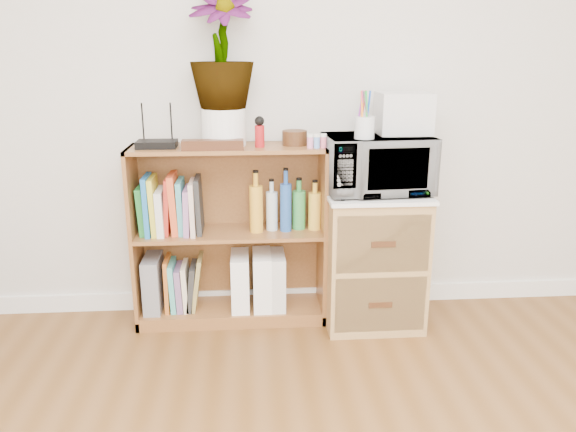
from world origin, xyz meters
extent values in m
cube|color=white|center=(0.00, 2.24, 0.05)|extent=(4.00, 0.02, 0.10)
cube|color=brown|center=(-0.35, 2.10, 0.47)|extent=(1.00, 0.30, 0.95)
cube|color=#9E7542|center=(0.40, 2.02, 0.35)|extent=(0.50, 0.45, 0.70)
imported|color=white|center=(0.40, 2.02, 0.86)|extent=(0.55, 0.39, 0.29)
cylinder|color=silver|center=(0.31, 1.92, 1.06)|extent=(0.10, 0.10, 0.11)
cube|color=silver|center=(0.54, 2.06, 1.11)|extent=(0.26, 0.22, 0.21)
cube|color=black|center=(-0.70, 2.08, 0.97)|extent=(0.20, 0.13, 0.04)
imported|color=white|center=(-0.52, 2.07, 0.97)|extent=(0.13, 0.13, 0.03)
cylinder|color=white|center=(-0.37, 2.12, 1.04)|extent=(0.22, 0.22, 0.19)
imported|color=#2F692A|center=(-0.37, 2.12, 1.42)|extent=(0.31, 0.31, 0.56)
cube|color=#351A0E|center=(-0.42, 2.00, 0.97)|extent=(0.30, 0.07, 0.05)
cylinder|color=#A31418|center=(-0.19, 2.06, 1.00)|extent=(0.05, 0.05, 0.11)
cylinder|color=#3B1E10|center=(-0.01, 2.11, 0.99)|extent=(0.13, 0.13, 0.07)
cube|color=pink|center=(0.09, 2.01, 0.98)|extent=(0.11, 0.04, 0.06)
cube|color=slate|center=(-0.77, 2.10, 0.22)|extent=(0.09, 0.23, 0.29)
cube|color=white|center=(-0.30, 2.09, 0.22)|extent=(0.09, 0.24, 0.30)
cube|color=white|center=(-0.18, 2.09, 0.22)|extent=(0.10, 0.24, 0.30)
cube|color=silver|center=(-0.11, 2.09, 0.22)|extent=(0.09, 0.24, 0.30)
cube|color=#227F32|center=(-0.79, 2.10, 0.62)|extent=(0.04, 0.20, 0.25)
cube|color=#1D67AF|center=(-0.76, 2.10, 0.65)|extent=(0.03, 0.20, 0.31)
cube|color=gold|center=(-0.73, 2.10, 0.65)|extent=(0.04, 0.20, 0.30)
cube|color=silver|center=(-0.70, 2.10, 0.62)|extent=(0.04, 0.20, 0.23)
cube|color=#B32B1E|center=(-0.66, 2.10, 0.65)|extent=(0.04, 0.20, 0.29)
cube|color=#DF5027|center=(-0.63, 2.10, 0.65)|extent=(0.05, 0.20, 0.31)
cube|color=teal|center=(-0.60, 2.10, 0.64)|extent=(0.03, 0.20, 0.28)
cube|color=#98679A|center=(-0.56, 2.10, 0.62)|extent=(0.04, 0.20, 0.24)
cube|color=beige|center=(-0.53, 2.10, 0.64)|extent=(0.03, 0.20, 0.28)
cube|color=#292929|center=(-0.51, 2.10, 0.65)|extent=(0.03, 0.20, 0.29)
cylinder|color=gold|center=(-0.21, 2.10, 0.66)|extent=(0.07, 0.07, 0.32)
cylinder|color=silver|center=(-0.13, 2.10, 0.63)|extent=(0.06, 0.06, 0.26)
cylinder|color=#2554AD|center=(-0.06, 2.10, 0.66)|extent=(0.06, 0.06, 0.32)
cylinder|color=green|center=(0.02, 2.10, 0.63)|extent=(0.07, 0.07, 0.26)
cylinder|color=gold|center=(0.10, 2.10, 0.63)|extent=(0.07, 0.07, 0.26)
cylinder|color=#B0B8C4|center=(0.18, 2.10, 0.64)|extent=(0.06, 0.06, 0.29)
cube|color=#B95F20|center=(-0.69, 2.10, 0.21)|extent=(0.02, 0.19, 0.29)
cube|color=#47ABA2|center=(-0.66, 2.10, 0.20)|extent=(0.04, 0.19, 0.26)
cube|color=slate|center=(-0.63, 2.10, 0.19)|extent=(0.04, 0.19, 0.24)
cube|color=beige|center=(-0.59, 2.10, 0.20)|extent=(0.03, 0.19, 0.25)
cube|color=#292929|center=(-0.56, 2.10, 0.19)|extent=(0.06, 0.19, 0.25)
cube|color=olive|center=(-0.53, 2.10, 0.22)|extent=(0.07, 0.19, 0.29)
camera|label=1|loc=(-0.25, -0.73, 1.42)|focal=35.00mm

